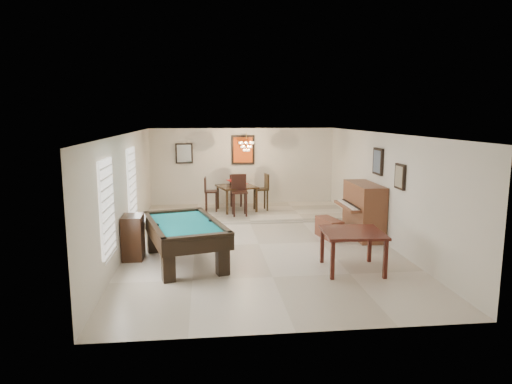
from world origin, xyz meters
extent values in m
cube|color=beige|center=(0.00, 0.00, -0.01)|extent=(6.00, 9.00, 0.02)
cube|color=silver|center=(0.00, 4.50, 1.30)|extent=(6.00, 0.04, 2.60)
cube|color=silver|center=(0.00, -4.50, 1.30)|extent=(6.00, 0.04, 2.60)
cube|color=silver|center=(-3.00, 0.00, 1.30)|extent=(0.04, 9.00, 2.60)
cube|color=silver|center=(3.00, 0.00, 1.30)|extent=(0.04, 9.00, 2.60)
cube|color=white|center=(0.00, 0.00, 2.60)|extent=(6.00, 9.00, 0.04)
cube|color=beige|center=(0.00, 3.25, 0.06)|extent=(6.00, 2.50, 0.12)
cube|color=white|center=(-2.97, -2.20, 1.40)|extent=(0.06, 1.00, 1.70)
cube|color=white|center=(-2.97, 0.60, 1.40)|extent=(0.06, 1.00, 1.70)
cube|color=brown|center=(1.80, 0.35, 0.25)|extent=(0.53, 0.94, 0.49)
cube|color=black|center=(-2.77, -0.79, 0.47)|extent=(0.41, 0.62, 0.93)
cube|color=#D84C14|center=(0.00, 4.46, 1.90)|extent=(0.75, 0.06, 0.95)
cube|color=white|center=(-1.90, 4.46, 1.80)|extent=(0.55, 0.06, 0.65)
cube|color=slate|center=(2.96, 0.30, 1.90)|extent=(0.06, 0.55, 0.65)
cube|color=gray|center=(2.96, -1.00, 1.70)|extent=(0.06, 0.45, 0.55)
camera|label=1|loc=(-1.22, -10.37, 3.00)|focal=32.00mm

